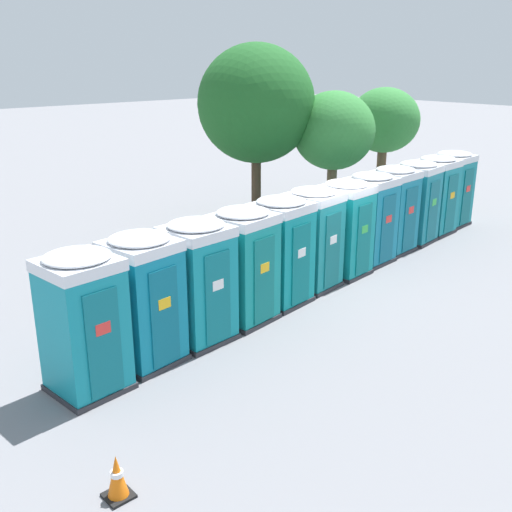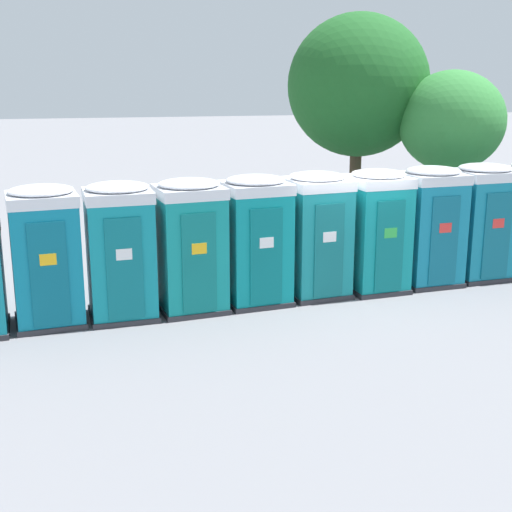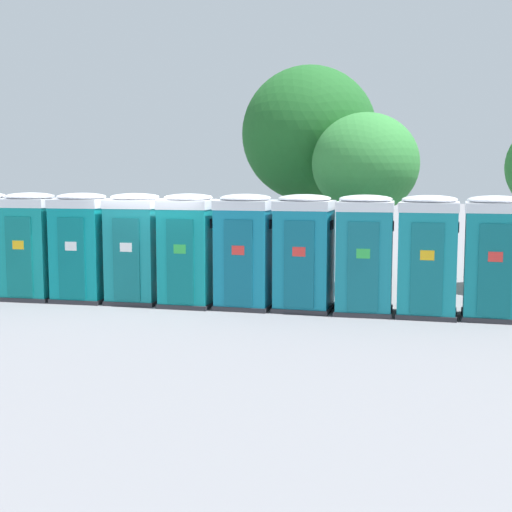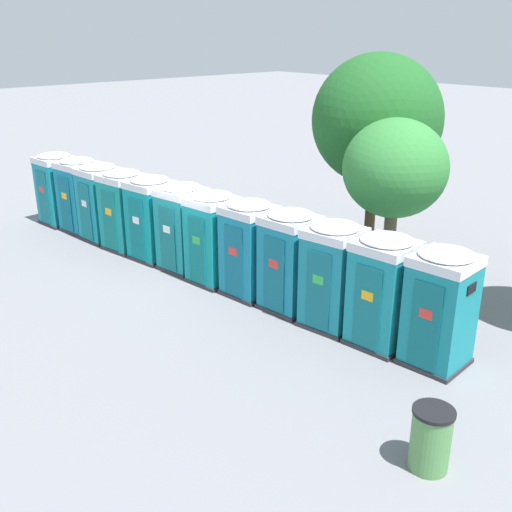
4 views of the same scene
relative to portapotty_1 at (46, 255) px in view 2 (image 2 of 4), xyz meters
name	(u,v)px [view 2 (image 2 of 4)]	position (x,y,z in m)	size (l,w,h in m)	color
ground_plane	(340,289)	(5.86, 0.86, -1.28)	(120.00, 120.00, 0.00)	slate
portapotty_1	(46,255)	(0.00, 0.00, 0.00)	(1.36, 1.35, 2.54)	#2D2D33
portapotty_2	(120,250)	(1.31, 0.08, 0.00)	(1.31, 1.29, 2.54)	#2D2D33
portapotty_3	(191,245)	(2.62, 0.20, 0.00)	(1.39, 1.36, 2.54)	#2D2D33
portapotty_4	(256,239)	(3.92, 0.39, 0.00)	(1.38, 1.35, 2.54)	#2D2D33
portapotty_5	(316,234)	(5.23, 0.59, 0.00)	(1.34, 1.35, 2.54)	#2D2D33
portapotty_6	(376,230)	(6.54, 0.66, 0.00)	(1.29, 1.31, 2.54)	#2D2D33
portapotty_7	(430,225)	(7.84, 0.86, 0.00)	(1.31, 1.29, 2.54)	#2D2D33
portapotty_8	(482,221)	(9.14, 1.03, 0.00)	(1.33, 1.30, 2.54)	#2D2D33
street_tree_0	(358,86)	(7.93, 5.70, 2.80)	(3.78, 3.78, 5.99)	#4C3826
street_tree_2	(452,122)	(9.86, 4.05, 1.93)	(2.69, 2.69, 4.51)	brown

